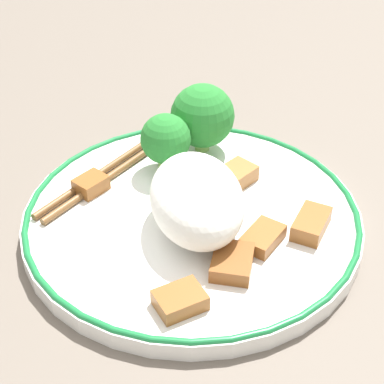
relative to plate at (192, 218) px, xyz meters
The scene contains 12 objects.
ground_plane 0.01m from the plate, ahead, with size 3.00×3.00×0.00m, color #665B51.
plate is the anchor object (origin of this frame).
rice_mound 0.04m from the plate, behind, with size 0.10×0.07×0.05m.
broccoli_back_left 0.10m from the plate, 16.58° to the right, with size 0.05×0.05×0.06m.
broccoli_back_center 0.07m from the plate, ahead, with size 0.04×0.04×0.05m.
meat_near_front 0.10m from the plate, 164.46° to the left, with size 0.03×0.04×0.01m.
meat_near_left 0.09m from the plate, 114.13° to the right, with size 0.04×0.04×0.01m.
meat_near_right 0.06m from the plate, 134.81° to the right, with size 0.04×0.04×0.01m.
meat_near_back 0.05m from the plate, 52.38° to the right, with size 0.04×0.04×0.01m.
meat_on_rice_edge 0.07m from the plate, 166.46° to the right, with size 0.04×0.04×0.01m.
meat_mid_left 0.09m from the plate, 59.41° to the left, with size 0.03×0.03×0.01m.
chopsticks 0.09m from the plate, 23.51° to the left, with size 0.15×0.17×0.01m.
Camera 1 is at (-0.37, 0.07, 0.32)m, focal length 60.00 mm.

